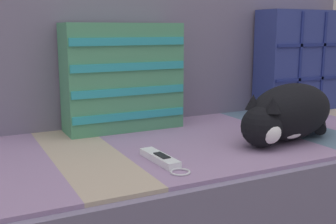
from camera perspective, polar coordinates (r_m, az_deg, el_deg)
The scene contains 6 objects.
couch at distance 1.36m, azimuth -0.06°, elevation -11.48°, with size 1.94×0.80×0.38m.
sofa_backrest at distance 1.55m, azimuth -5.59°, elevation 9.37°, with size 1.90×0.14×0.57m.
throw_pillow_quilted at distance 1.82m, azimuth 17.40°, elevation 6.63°, with size 0.37×0.14×0.40m.
throw_pillow_striped at distance 1.40m, azimuth -6.15°, elevation 4.72°, with size 0.39×0.14×0.35m.
sleeping_cat at distance 1.31m, azimuth 15.88°, elevation -0.28°, with size 0.41×0.26×0.17m.
game_remote_near at distance 1.07m, azimuth -0.94°, elevation -6.39°, with size 0.05×0.20×0.02m.
Camera 1 is at (-0.56, -0.97, 0.71)m, focal length 45.00 mm.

